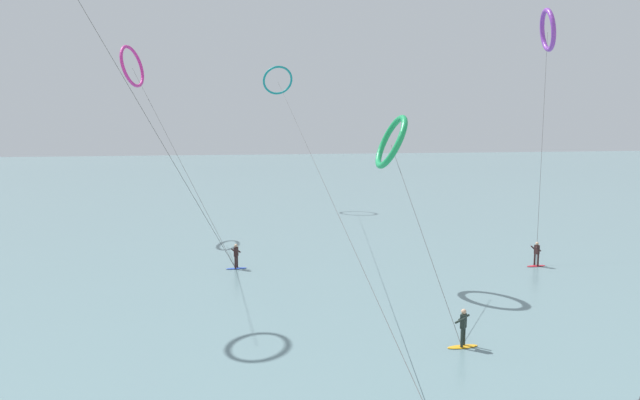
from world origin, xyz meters
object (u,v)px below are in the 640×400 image
object	(u,v)px
surfer_cobalt	(236,258)
kite_emerald	(391,142)
kite_violet	(548,30)
kite_magenta	(132,67)
kite_teal	(278,81)
surfer_crimson	(536,256)
surfer_amber	(463,331)

from	to	relation	value
surfer_cobalt	kite_emerald	size ratio (longest dim) A/B	0.14
surfer_cobalt	kite_violet	world-z (taller)	kite_violet
surfer_cobalt	kite_magenta	world-z (taller)	kite_magenta
kite_violet	kite_teal	xyz separation A→B (m)	(-18.28, 25.46, -2.19)
surfer_cobalt	kite_violet	xyz separation A→B (m)	(25.68, 4.21, 16.56)
kite_emerald	surfer_crimson	bearing A→B (deg)	102.64
kite_violet	kite_magenta	bearing A→B (deg)	91.06
kite_magenta	kite_emerald	xyz separation A→B (m)	(16.49, -21.22, -6.27)
surfer_cobalt	kite_teal	world-z (taller)	kite_teal
kite_magenta	surfer_cobalt	bearing A→B (deg)	-132.03
surfer_crimson	kite_magenta	bearing A→B (deg)	-141.49
surfer_crimson	kite_emerald	world-z (taller)	kite_emerald
surfer_crimson	surfer_amber	bearing A→B (deg)	-60.80
kite_emerald	kite_violet	distance (m)	21.37
surfer_cobalt	kite_teal	size ratio (longest dim) A/B	0.03
surfer_cobalt	kite_emerald	xyz separation A→B (m)	(8.81, -5.58, 7.82)
kite_emerald	kite_violet	world-z (taller)	kite_violet
surfer_amber	kite_teal	bearing A→B (deg)	47.36
kite_teal	surfer_crimson	bearing A→B (deg)	104.55
surfer_cobalt	kite_magenta	bearing A→B (deg)	-123.97
surfer_cobalt	kite_magenta	distance (m)	22.40
surfer_cobalt	kite_emerald	world-z (taller)	kite_emerald
surfer_amber	surfer_cobalt	world-z (taller)	same
kite_magenta	kite_emerald	distance (m)	27.59
kite_emerald	kite_violet	bearing A→B (deg)	124.18
surfer_crimson	surfer_cobalt	world-z (taller)	same
surfer_crimson	kite_magenta	size ratio (longest dim) A/B	0.10
surfer_crimson	surfer_cobalt	xyz separation A→B (m)	(-20.08, 3.88, 0.00)
surfer_cobalt	surfer_crimson	bearing A→B (deg)	108.93
surfer_amber	kite_violet	bearing A→B (deg)	5.19
kite_emerald	surfer_cobalt	bearing A→B (deg)	-118.30
surfer_crimson	kite_emerald	size ratio (longest dim) A/B	0.14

